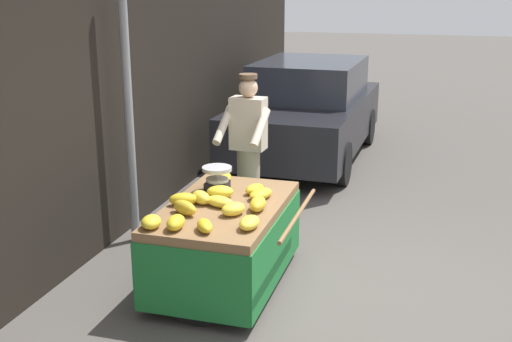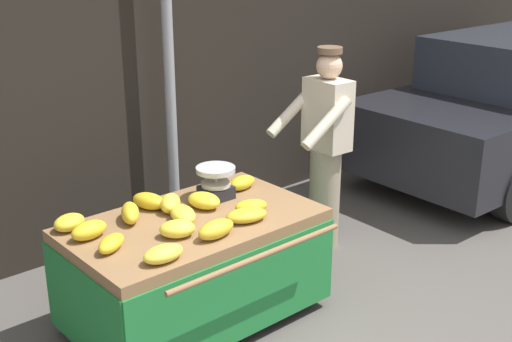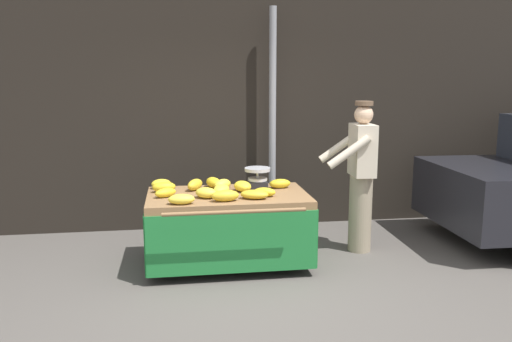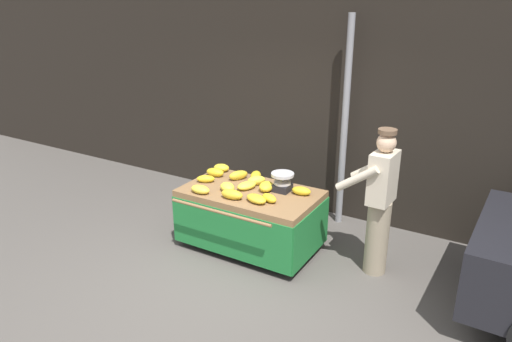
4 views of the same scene
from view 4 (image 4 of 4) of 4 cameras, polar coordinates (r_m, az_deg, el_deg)
The scene contains 20 objects.
ground_plane at distance 5.38m, azimuth -5.12°, elevation -14.01°, with size 60.00×60.00×0.00m, color #514C47.
back_wall at distance 6.84m, azimuth 7.44°, elevation 9.96°, with size 16.00×0.24×3.63m, color black.
street_pole at distance 6.42m, azimuth 10.59°, elevation 5.46°, with size 0.09×0.09×2.83m, color gray.
banana_cart at distance 5.92m, azimuth -0.67°, elevation -4.29°, with size 1.69×1.19×0.78m.
weighing_scale at distance 5.79m, azimuth 3.19°, elevation -1.34°, with size 0.28×0.28×0.23m.
banana_bunch_0 at distance 5.73m, azimuth 5.46°, elevation -2.39°, with size 0.13×0.24×0.10m, color gold.
banana_bunch_1 at distance 6.30m, azimuth -4.93°, elevation -0.16°, with size 0.14×0.25×0.11m, color gold.
banana_bunch_2 at distance 5.81m, azimuth -3.46°, elevation -1.94°, with size 0.16×0.22×0.11m, color yellow.
banana_bunch_3 at distance 6.47m, azimuth -4.17°, elevation 0.39°, with size 0.16×0.21×0.10m, color yellow.
banana_bunch_4 at distance 5.87m, azimuth -1.12°, elevation -1.75°, with size 0.16×0.27×0.09m, color yellow.
banana_bunch_5 at distance 5.82m, azimuth 1.25°, elevation -1.86°, with size 0.17×0.24×0.11m, color yellow.
banana_bunch_6 at distance 5.52m, azimuth 1.60°, elevation -3.26°, with size 0.12×0.22×0.09m, color gold.
banana_bunch_7 at distance 5.79m, azimuth -6.71°, elevation -2.20°, with size 0.15×0.26×0.10m, color yellow.
banana_bunch_8 at distance 6.11m, azimuth -6.06°, elevation -0.94°, with size 0.11×0.23×0.09m, color gold.
banana_bunch_9 at distance 5.59m, azimuth -2.90°, elevation -2.82°, with size 0.13×0.27×0.11m, color gold.
banana_bunch_10 at distance 6.14m, azimuth -0.03°, elevation -0.60°, with size 0.13×0.25×0.11m, color gold.
banana_bunch_11 at distance 6.17m, azimuth -2.13°, elevation -0.51°, with size 0.12×0.27×0.12m, color gold.
banana_bunch_12 at distance 5.50m, azimuth 0.04°, elevation -3.35°, with size 0.16×0.28×0.09m, color gold.
banana_bunch_13 at distance 6.00m, azimuth 0.06°, elevation -1.13°, with size 0.13×0.23×0.12m, color yellow.
vendor_person at distance 5.45m, azimuth 14.58°, elevation -3.66°, with size 0.59×0.53×1.71m.
Camera 4 is at (2.66, -3.56, 3.04)m, focal length 33.32 mm.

